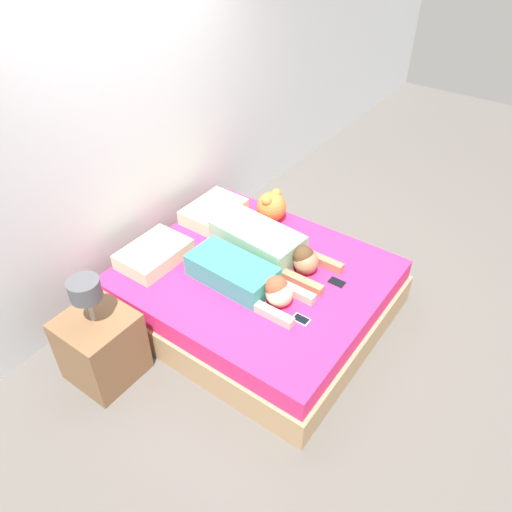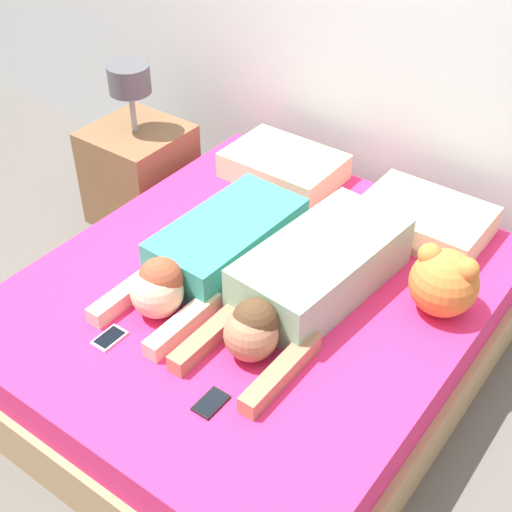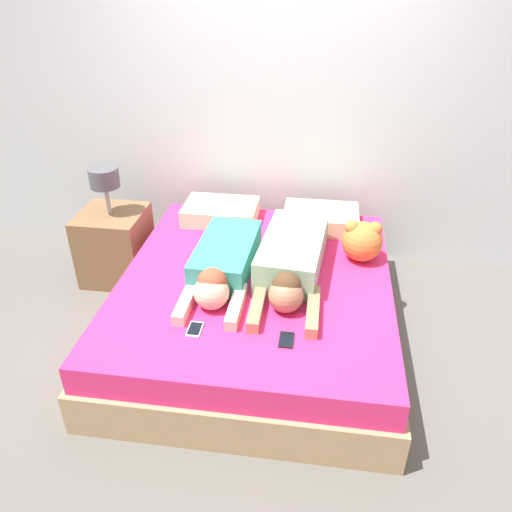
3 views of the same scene
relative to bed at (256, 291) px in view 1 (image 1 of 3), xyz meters
name	(u,v)px [view 1 (image 1 of 3)]	position (x,y,z in m)	size (l,w,h in m)	color
ground_plane	(256,310)	(0.00, 0.00, -0.22)	(12.00, 12.00, 0.00)	#5B5651
wall_back	(140,136)	(0.00, 1.16, 1.08)	(12.00, 0.06, 2.60)	silver
bed	(256,291)	(0.00, 0.00, 0.00)	(1.77, 2.02, 0.45)	tan
pillow_head_left	(154,254)	(-0.39, 0.75, 0.29)	(0.56, 0.39, 0.13)	beige
pillow_head_right	(214,211)	(0.39, 0.75, 0.29)	(0.56, 0.39, 0.13)	beige
person_left	(245,277)	(-0.21, -0.05, 0.33)	(0.37, 1.01, 0.24)	teal
person_right	(267,244)	(0.22, 0.04, 0.34)	(0.44, 1.12, 0.23)	#8CBF99
cell_phone_left	(301,319)	(-0.26, -0.59, 0.23)	(0.08, 0.13, 0.01)	silver
cell_phone_right	(337,282)	(0.25, -0.60, 0.23)	(0.08, 0.13, 0.01)	black
plush_toy	(271,206)	(0.67, 0.31, 0.37)	(0.27, 0.27, 0.28)	orange
nightstand	(101,344)	(-1.19, 0.53, 0.09)	(0.48, 0.48, 0.92)	brown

